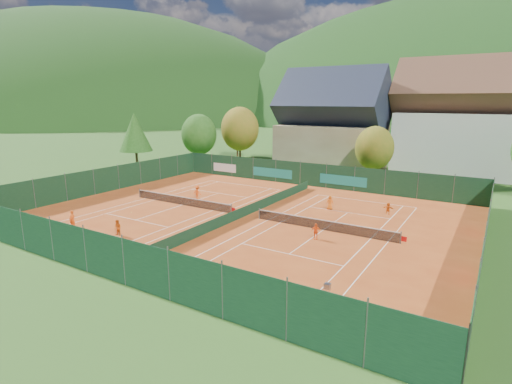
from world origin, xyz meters
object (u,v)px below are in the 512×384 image
at_px(hotel_block_a, 471,124).
at_px(player_left_mid, 118,228).
at_px(player_right_far_a, 330,203).
at_px(player_left_far, 197,192).
at_px(player_right_far_b, 388,208).
at_px(chalet, 332,127).
at_px(ball_hopper, 327,286).
at_px(player_left_near, 72,219).
at_px(player_right_near, 316,231).

distance_m(hotel_block_a, player_left_mid, 51.53).
xyz_separation_m(hotel_block_a, player_right_far_a, (-9.95, -29.48, -6.65)).
distance_m(player_left_mid, player_left_far, 13.18).
bearing_deg(player_right_far_a, hotel_block_a, -123.24).
bearing_deg(player_right_far_b, chalet, -57.40).
bearing_deg(hotel_block_a, ball_hopper, -94.07).
height_order(player_left_near, player_left_mid, player_left_near).
distance_m(hotel_block_a, player_right_near, 39.77).
xyz_separation_m(hotel_block_a, player_right_near, (-7.65, -38.45, -6.72)).
bearing_deg(hotel_block_a, chalet, -162.47).
relative_size(hotel_block_a, player_left_near, 13.63).
relative_size(hotel_block_a, player_right_far_a, 14.73).
relative_size(player_left_near, player_right_near, 1.20).
xyz_separation_m(player_right_far_a, player_right_far_b, (5.46, 1.37, -0.14)).
relative_size(player_left_far, player_right_near, 1.19).
distance_m(ball_hopper, player_left_near, 23.47).
distance_m(player_left_far, player_right_near, 17.38).
distance_m(hotel_block_a, player_left_near, 54.43).
bearing_deg(player_left_near, player_left_far, 65.33).
xyz_separation_m(player_left_near, player_right_near, (19.15, 8.46, -0.13)).
relative_size(player_left_mid, player_left_far, 0.85).
height_order(chalet, hotel_block_a, hotel_block_a).
relative_size(chalet, player_left_near, 10.22).
xyz_separation_m(player_left_mid, player_right_near, (14.20, 7.73, -0.01)).
height_order(player_left_near, player_right_far_a, player_left_near).
relative_size(player_left_near, player_right_far_a, 1.08).
bearing_deg(chalet, player_left_mid, -94.06).
height_order(chalet, player_right_far_a, chalet).
bearing_deg(player_right_near, ball_hopper, -86.51).
bearing_deg(hotel_block_a, player_right_far_b, -99.08).
bearing_deg(player_left_mid, hotel_block_a, 62.50).
xyz_separation_m(hotel_block_a, player_left_far, (-24.22, -33.21, -6.60)).
bearing_deg(player_left_far, player_right_far_a, -171.01).
relative_size(hotel_block_a, player_left_far, 13.73).
distance_m(hotel_block_a, player_left_far, 41.63).
bearing_deg(player_left_far, player_left_mid, 94.73).
bearing_deg(player_right_near, player_left_mid, -175.29).
bearing_deg(chalet, ball_hopper, -68.99).
bearing_deg(ball_hopper, player_left_far, 146.96).
height_order(ball_hopper, player_left_mid, player_left_mid).
bearing_deg(chalet, player_right_far_b, -56.74).
bearing_deg(player_right_far_a, player_left_mid, 39.94).
xyz_separation_m(ball_hopper, player_left_mid, (-18.52, 0.62, 0.11)).
distance_m(hotel_block_a, player_right_far_b, 29.27).
bearing_deg(hotel_block_a, player_right_near, -101.26).
bearing_deg(player_right_far_b, player_right_far_a, 13.43).
relative_size(player_right_near, player_right_far_a, 0.90).
distance_m(player_left_near, player_left_far, 13.94).
xyz_separation_m(player_left_far, player_right_far_b, (19.73, 5.10, -0.20)).
bearing_deg(chalet, player_right_far_a, -68.93).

